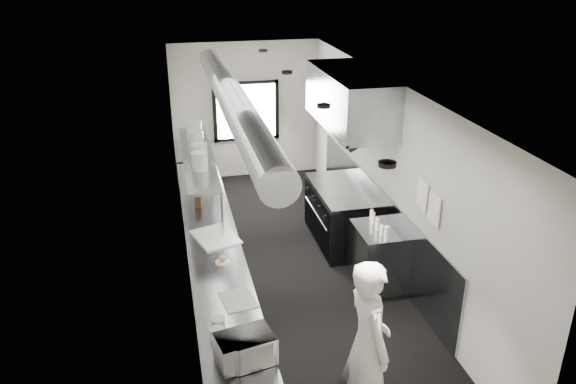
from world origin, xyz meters
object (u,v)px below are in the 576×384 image
deli_tub_a (217,333)px  exhaust_hood (350,99)px  small_plate (223,262)px  pass_shelf (198,157)px  prep_counter (214,268)px  cutting_board (216,237)px  knife_block (199,198)px  squeeze_bottle_b (382,230)px  plate_stack_c (196,141)px  far_work_table (195,172)px  squeeze_bottle_d (373,218)px  squeeze_bottle_e (372,215)px  microwave (245,349)px  plate_stack_a (199,161)px  range (341,215)px  plate_stack_d (194,132)px  line_cook (368,344)px  deli_tub_b (218,323)px  squeeze_bottle_c (377,224)px  squeeze_bottle_a (387,233)px  plate_stack_b (200,154)px  bottle_station (378,257)px

deli_tub_a → exhaust_hood: bearing=53.9°
small_plate → pass_shelf: bearing=92.8°
prep_counter → cutting_board: 0.46m
knife_block → squeeze_bottle_b: (2.33, -1.54, -0.04)m
plate_stack_c → knife_block: bearing=-94.3°
far_work_table → small_plate: size_ratio=6.59×
squeeze_bottle_d → squeeze_bottle_e: 0.12m
prep_counter → pass_shelf: pass_shelf is taller
microwave → plate_stack_a: size_ratio=1.88×
range → knife_block: 2.34m
cutting_board → plate_stack_d: size_ratio=1.82×
exhaust_hood → line_cook: bearing=-104.6°
prep_counter → plate_stack_c: (-0.05, 1.69, 1.29)m
knife_block → plate_stack_d: (0.05, 0.99, 0.74)m
squeeze_bottle_e → microwave: bearing=-130.2°
small_plate → deli_tub_b: bearing=-98.4°
plate_stack_a → line_cook: bearing=-68.7°
microwave → knife_block: size_ratio=2.11×
range → far_work_table: size_ratio=1.33×
plate_stack_c → squeeze_bottle_e: 2.92m
microwave → plate_stack_d: plate_stack_d is taller
deli_tub_b → knife_block: 3.08m
prep_counter → squeeze_bottle_c: (2.24, -0.21, 0.54)m
range → deli_tub_a: (-2.35, -3.30, 0.48)m
squeeze_bottle_b → squeeze_bottle_a: bearing=-78.6°
exhaust_hood → squeeze_bottle_a: size_ratio=11.42×
deli_tub_a → plate_stack_c: 3.88m
plate_stack_a → plate_stack_b: plate_stack_b is taller
squeeze_bottle_b → plate_stack_d: bearing=132.0°
squeeze_bottle_e → exhaust_hood: bearing=91.5°
small_plate → line_cook: bearing=-57.5°
plate_stack_a → squeeze_bottle_e: plate_stack_a is taller
microwave → squeeze_bottle_a: 2.98m
plate_stack_c → squeeze_bottle_d: 2.96m
plate_stack_d → squeeze_bottle_e: 3.18m
small_plate → squeeze_bottle_d: (2.18, 0.62, 0.08)m
knife_block → squeeze_bottle_a: bearing=-21.0°
cutting_board → prep_counter: bearing=-142.1°
range → prep_counter: bearing=-151.3°
line_cook → microwave: bearing=85.9°
small_plate → squeeze_bottle_d: squeeze_bottle_d is taller
deli_tub_a → plate_stack_b: 3.34m
far_work_table → plate_stack_d: (-0.04, -1.56, 1.30)m
squeeze_bottle_c → knife_block: bearing=149.6°
prep_counter → squeeze_bottle_b: 2.33m
prep_counter → deli_tub_a: 2.17m
small_plate → knife_block: 1.80m
squeeze_bottle_d → bottle_station: bearing=-73.7°
plate_stack_a → plate_stack_b: size_ratio=0.87×
squeeze_bottle_c → squeeze_bottle_b: bearing=-91.3°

